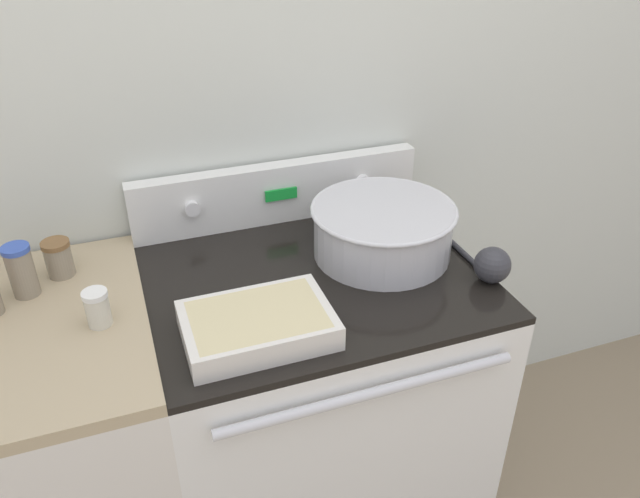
{
  "coord_description": "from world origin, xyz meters",
  "views": [
    {
      "loc": [
        -0.42,
        -0.87,
        1.75
      ],
      "look_at": [
        0.02,
        0.35,
        0.96
      ],
      "focal_mm": 35.0,
      "sensor_mm": 36.0,
      "label": 1
    }
  ],
  "objects_px": {
    "spice_jar_white_cap": "(97,308)",
    "ladle": "(491,264)",
    "mixing_bowl": "(383,228)",
    "spice_jar_blue_cap": "(21,271)",
    "spice_jar_brown_cap": "(59,258)",
    "casserole_dish": "(258,324)"
  },
  "relations": [
    {
      "from": "casserole_dish",
      "to": "spice_jar_brown_cap",
      "type": "relative_size",
      "value": 3.43
    },
    {
      "from": "ladle",
      "to": "spice_jar_brown_cap",
      "type": "distance_m",
      "value": 1.03
    },
    {
      "from": "spice_jar_white_cap",
      "to": "spice_jar_brown_cap",
      "type": "bearing_deg",
      "value": 108.18
    },
    {
      "from": "spice_jar_white_cap",
      "to": "spice_jar_brown_cap",
      "type": "distance_m",
      "value": 0.25
    },
    {
      "from": "spice_jar_brown_cap",
      "to": "mixing_bowl",
      "type": "bearing_deg",
      "value": -11.42
    },
    {
      "from": "spice_jar_white_cap",
      "to": "spice_jar_blue_cap",
      "type": "bearing_deg",
      "value": 131.06
    },
    {
      "from": "mixing_bowl",
      "to": "spice_jar_blue_cap",
      "type": "bearing_deg",
      "value": 173.44
    },
    {
      "from": "ladle",
      "to": "spice_jar_blue_cap",
      "type": "height_order",
      "value": "spice_jar_blue_cap"
    },
    {
      "from": "mixing_bowl",
      "to": "casserole_dish",
      "type": "bearing_deg",
      "value": -150.75
    },
    {
      "from": "casserole_dish",
      "to": "spice_jar_blue_cap",
      "type": "relative_size",
      "value": 2.47
    },
    {
      "from": "ladle",
      "to": "casserole_dish",
      "type": "bearing_deg",
      "value": -178.06
    },
    {
      "from": "casserole_dish",
      "to": "spice_jar_white_cap",
      "type": "xyz_separation_m",
      "value": [
        -0.31,
        0.14,
        0.02
      ]
    },
    {
      "from": "spice_jar_brown_cap",
      "to": "ladle",
      "type": "bearing_deg",
      "value": -20.02
    },
    {
      "from": "mixing_bowl",
      "to": "spice_jar_brown_cap",
      "type": "xyz_separation_m",
      "value": [
        -0.78,
        0.16,
        -0.02
      ]
    },
    {
      "from": "spice_jar_white_cap",
      "to": "spice_jar_blue_cap",
      "type": "distance_m",
      "value": 0.23
    },
    {
      "from": "mixing_bowl",
      "to": "spice_jar_blue_cap",
      "type": "xyz_separation_m",
      "value": [
        -0.85,
        0.1,
        -0.0
      ]
    },
    {
      "from": "mixing_bowl",
      "to": "ladle",
      "type": "relative_size",
      "value": 1.37
    },
    {
      "from": "mixing_bowl",
      "to": "ladle",
      "type": "height_order",
      "value": "mixing_bowl"
    },
    {
      "from": "mixing_bowl",
      "to": "spice_jar_brown_cap",
      "type": "bearing_deg",
      "value": 168.58
    },
    {
      "from": "spice_jar_white_cap",
      "to": "spice_jar_blue_cap",
      "type": "relative_size",
      "value": 0.66
    },
    {
      "from": "spice_jar_white_cap",
      "to": "ladle",
      "type": "bearing_deg",
      "value": -7.65
    },
    {
      "from": "ladle",
      "to": "spice_jar_white_cap",
      "type": "distance_m",
      "value": 0.9
    }
  ]
}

